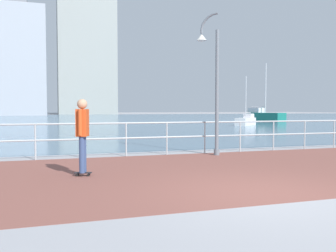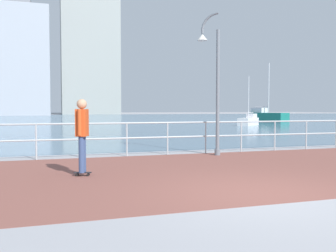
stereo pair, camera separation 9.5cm
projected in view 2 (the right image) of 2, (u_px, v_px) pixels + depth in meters
ground at (87, 121)px, 44.71m from camera, size 220.00×220.00×0.00m
brick_paving at (206, 171)px, 9.14m from camera, size 28.00×6.63×0.01m
harbor_water at (81, 119)px, 55.23m from camera, size 180.00×88.00×0.00m
waterfront_railing at (168, 132)px, 12.26m from camera, size 25.25×0.06×1.12m
lamppost at (213, 77)px, 12.13m from camera, size 0.70×0.62×4.78m
skateboarder at (82, 130)px, 8.36m from camera, size 0.41×0.55×1.79m
sailboat_gray at (249, 121)px, 34.10m from camera, size 3.12×2.96×4.62m
sailboat_white at (267, 116)px, 44.17m from camera, size 2.85×5.27×7.08m
tower_brick at (19, 61)px, 85.33m from camera, size 13.76×10.42×27.31m
tower_steel at (89, 51)px, 106.24m from camera, size 15.84×17.79×38.59m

